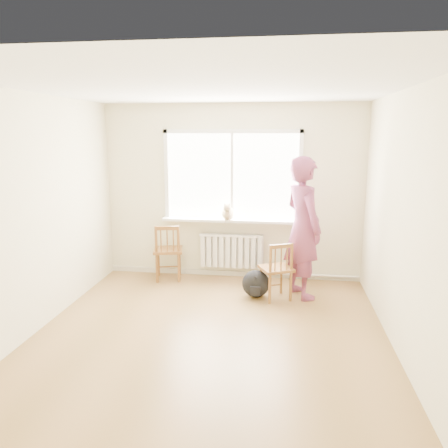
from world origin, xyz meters
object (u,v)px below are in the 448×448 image
(chair_right, at_px, (277,271))
(backpack, at_px, (256,284))
(cat, at_px, (228,213))
(person, at_px, (303,228))
(chair_left, at_px, (168,252))

(chair_right, distance_m, backpack, 0.37)
(cat, bearing_deg, person, -27.81)
(backpack, bearing_deg, person, 13.27)
(chair_right, bearing_deg, person, -173.08)
(chair_left, height_order, cat, cat)
(chair_right, relative_size, cat, 1.90)
(chair_right, xyz_separation_m, backpack, (-0.29, 0.06, -0.22))
(backpack, bearing_deg, chair_right, -11.54)
(cat, bearing_deg, backpack, -56.64)
(chair_right, height_order, person, person)
(person, distance_m, cat, 1.24)
(person, bearing_deg, cat, 35.50)
(chair_left, height_order, chair_right, chair_left)
(chair_right, xyz_separation_m, cat, (-0.78, 0.75, 0.65))
(person, relative_size, backpack, 5.06)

